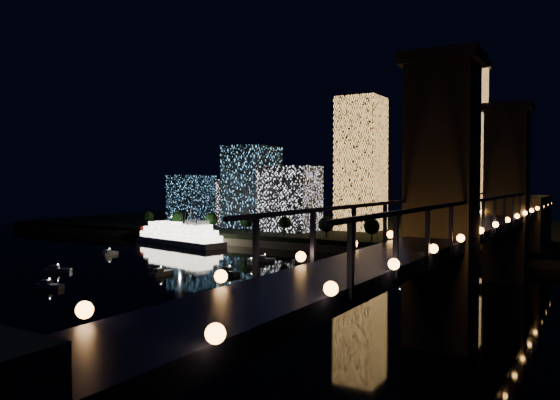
{
  "coord_description": "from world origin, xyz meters",
  "views": [
    {
      "loc": [
        89.33,
        -114.25,
        28.42
      ],
      "look_at": [
        -12.39,
        55.0,
        21.52
      ],
      "focal_mm": 35.0,
      "sensor_mm": 36.0,
      "label": 1
    }
  ],
  "objects_px": {
    "tower_cylindrical": "(451,149)",
    "riverboat": "(176,235)",
    "truss_bridge": "(471,239)",
    "tower_rectangular": "(361,164)"
  },
  "relations": [
    {
      "from": "tower_cylindrical",
      "to": "truss_bridge",
      "type": "xyz_separation_m",
      "value": [
        37.91,
        -138.86,
        -26.96
      ]
    },
    {
      "from": "truss_bridge",
      "to": "riverboat",
      "type": "distance_m",
      "value": 157.47
    },
    {
      "from": "tower_cylindrical",
      "to": "riverboat",
      "type": "bearing_deg",
      "value": -145.53
    },
    {
      "from": "tower_cylindrical",
      "to": "truss_bridge",
      "type": "bearing_deg",
      "value": -74.73
    },
    {
      "from": "tower_rectangular",
      "to": "riverboat",
      "type": "xyz_separation_m",
      "value": [
        -64.87,
        -58.06,
        -32.38
      ]
    },
    {
      "from": "tower_cylindrical",
      "to": "riverboat",
      "type": "height_order",
      "value": "tower_cylindrical"
    },
    {
      "from": "tower_rectangular",
      "to": "truss_bridge",
      "type": "bearing_deg",
      "value": -58.55
    },
    {
      "from": "tower_cylindrical",
      "to": "truss_bridge",
      "type": "height_order",
      "value": "tower_cylindrical"
    },
    {
      "from": "tower_rectangular",
      "to": "truss_bridge",
      "type": "relative_size",
      "value": 0.24
    },
    {
      "from": "truss_bridge",
      "to": "riverboat",
      "type": "relative_size",
      "value": 4.75
    }
  ]
}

